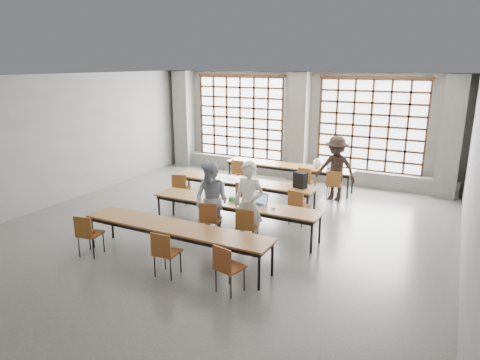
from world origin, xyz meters
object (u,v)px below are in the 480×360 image
(chair_front_right, at_px, (246,224))
(desk_row_d, at_px, (175,229))
(chair_back_right, at_px, (334,182))
(chair_mid_centre, at_px, (245,196))
(chair_mid_left, at_px, (181,186))
(desk_row_c, at_px, (235,205))
(chair_mid_right, at_px, (298,204))
(desk_row_b, at_px, (243,183))
(desk_row_a, at_px, (288,167))
(chair_back_left, at_px, (239,170))
(chair_front_left, at_px, (210,217))
(backpack, at_px, (300,180))
(student_back, at_px, (336,168))
(mouse, at_px, (273,208))
(red_pouch, at_px, (90,232))
(green_box, at_px, (234,199))
(plastic_bag, at_px, (317,163))
(student_male, at_px, (249,204))
(laptop_back, at_px, (332,167))
(laptop_front, at_px, (259,202))
(chair_back_mid, at_px, (306,179))
(chair_near_right, at_px, (227,264))
(student_female, at_px, (212,201))
(chair_near_mid, at_px, (165,250))
(phone, at_px, (240,204))
(chair_near_left, at_px, (87,231))

(chair_front_right, bearing_deg, desk_row_d, -128.52)
(chair_back_right, bearing_deg, chair_mid_centre, -126.77)
(chair_mid_left, bearing_deg, desk_row_c, -26.03)
(chair_mid_right, bearing_deg, chair_mid_left, 179.96)
(desk_row_b, xyz_separation_m, desk_row_c, (0.66, -1.72, 0.00))
(desk_row_a, height_order, chair_back_left, chair_back_left)
(chair_front_left, height_order, backpack, backpack)
(desk_row_a, distance_m, chair_front_left, 4.60)
(desk_row_d, distance_m, student_back, 5.58)
(chair_front_left, distance_m, mouse, 1.39)
(mouse, height_order, red_pouch, mouse)
(green_box, xyz_separation_m, plastic_bag, (0.74, 3.94, 0.10))
(student_male, bearing_deg, chair_front_right, -85.24)
(chair_mid_left, height_order, laptop_back, laptop_back)
(student_back, bearing_deg, chair_back_right, -77.65)
(desk_row_b, relative_size, chair_back_right, 4.55)
(chair_back_left, relative_size, laptop_front, 2.09)
(chair_back_left, bearing_deg, chair_back_mid, 0.02)
(mouse, xyz_separation_m, plastic_bag, (-0.26, 4.04, 0.12))
(chair_mid_right, relative_size, chair_near_right, 1.00)
(chair_back_left, relative_size, chair_mid_left, 1.00)
(student_female, bearing_deg, student_male, 7.22)
(desk_row_b, height_order, desk_row_c, same)
(chair_near_mid, distance_m, laptop_back, 6.66)
(student_female, bearing_deg, student_back, 74.17)
(chair_mid_centre, bearing_deg, laptop_back, 64.65)
(chair_near_mid, bearing_deg, backpack, 75.77)
(chair_back_left, relative_size, chair_back_mid, 1.00)
(desk_row_b, distance_m, phone, 2.01)
(student_female, xyz_separation_m, plastic_bag, (0.99, 4.52, 0.01))
(student_back, height_order, plastic_bag, student_back)
(chair_mid_centre, bearing_deg, student_female, -90.57)
(plastic_bag, bearing_deg, desk_row_a, -176.82)
(desk_row_d, distance_m, chair_back_left, 5.32)
(desk_row_c, distance_m, laptop_back, 4.24)
(laptop_back, bearing_deg, chair_near_left, -115.80)
(backpack, bearing_deg, mouse, -70.94)
(chair_mid_centre, distance_m, backpack, 1.45)
(chair_front_right, xyz_separation_m, chair_near_right, (0.53, -1.82, 0.00))
(chair_mid_left, relative_size, red_pouch, 4.40)
(desk_row_a, height_order, laptop_back, laptop_back)
(chair_back_right, relative_size, phone, 6.77)
(chair_back_left, bearing_deg, phone, -62.64)
(green_box, bearing_deg, chair_back_right, 66.08)
(chair_back_mid, xyz_separation_m, phone, (-0.40, -3.45, 0.20))
(desk_row_d, xyz_separation_m, chair_front_right, (0.95, 1.19, -0.13))
(chair_back_mid, xyz_separation_m, plastic_bag, (0.11, 0.68, 0.34))
(chair_front_right, distance_m, student_male, 0.40)
(chair_back_mid, distance_m, mouse, 3.39)
(chair_back_right, distance_m, chair_near_right, 5.80)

